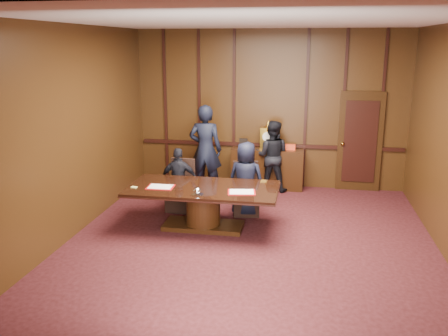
{
  "coord_description": "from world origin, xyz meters",
  "views": [
    {
      "loc": [
        0.83,
        -7.08,
        3.18
      ],
      "look_at": [
        -0.57,
        0.89,
        1.05
      ],
      "focal_mm": 38.0,
      "sensor_mm": 36.0,
      "label": 1
    }
  ],
  "objects_px": {
    "sideboard": "(267,167)",
    "signatory_left": "(179,180)",
    "witness_right": "(272,156)",
    "signatory_right": "(246,179)",
    "witness_left": "(205,150)",
    "conference_table": "(203,201)"
  },
  "relations": [
    {
      "from": "sideboard",
      "to": "witness_right",
      "type": "distance_m",
      "value": 0.36
    },
    {
      "from": "sideboard",
      "to": "witness_right",
      "type": "relative_size",
      "value": 1.02
    },
    {
      "from": "signatory_left",
      "to": "witness_right",
      "type": "xyz_separation_m",
      "value": [
        1.66,
        1.67,
        0.16
      ]
    },
    {
      "from": "signatory_right",
      "to": "witness_right",
      "type": "xyz_separation_m",
      "value": [
        0.36,
        1.67,
        0.07
      ]
    },
    {
      "from": "sideboard",
      "to": "conference_table",
      "type": "bearing_deg",
      "value": -108.92
    },
    {
      "from": "conference_table",
      "to": "signatory_right",
      "type": "relative_size",
      "value": 1.84
    },
    {
      "from": "signatory_right",
      "to": "conference_table",
      "type": "bearing_deg",
      "value": 60.19
    },
    {
      "from": "conference_table",
      "to": "signatory_right",
      "type": "distance_m",
      "value": 1.05
    },
    {
      "from": "sideboard",
      "to": "witness_left",
      "type": "bearing_deg",
      "value": -154.39
    },
    {
      "from": "sideboard",
      "to": "signatory_left",
      "type": "distance_m",
      "value": 2.4
    },
    {
      "from": "sideboard",
      "to": "signatory_right",
      "type": "xyz_separation_m",
      "value": [
        -0.25,
        -1.83,
        0.22
      ]
    },
    {
      "from": "signatory_right",
      "to": "witness_right",
      "type": "bearing_deg",
      "value": -92.9
    },
    {
      "from": "sideboard",
      "to": "signatory_left",
      "type": "height_order",
      "value": "sideboard"
    },
    {
      "from": "sideboard",
      "to": "signatory_left",
      "type": "xyz_separation_m",
      "value": [
        -1.55,
        -1.83,
        0.14
      ]
    },
    {
      "from": "sideboard",
      "to": "conference_table",
      "type": "xyz_separation_m",
      "value": [
        -0.9,
        -2.63,
        0.02
      ]
    },
    {
      "from": "conference_table",
      "to": "witness_right",
      "type": "bearing_deg",
      "value": 67.75
    },
    {
      "from": "conference_table",
      "to": "witness_left",
      "type": "distance_m",
      "value": 2.1
    },
    {
      "from": "signatory_right",
      "to": "witness_right",
      "type": "relative_size",
      "value": 0.91
    },
    {
      "from": "signatory_left",
      "to": "signatory_right",
      "type": "xyz_separation_m",
      "value": [
        1.3,
        0.0,
        0.08
      ]
    },
    {
      "from": "sideboard",
      "to": "conference_table",
      "type": "relative_size",
      "value": 0.61
    },
    {
      "from": "conference_table",
      "to": "witness_right",
      "type": "height_order",
      "value": "witness_right"
    },
    {
      "from": "witness_left",
      "to": "witness_right",
      "type": "height_order",
      "value": "witness_left"
    }
  ]
}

